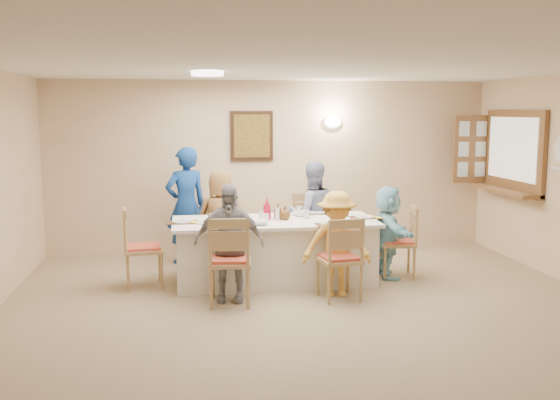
{
  "coord_description": "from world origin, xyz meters",
  "views": [
    {
      "loc": [
        -1.27,
        -5.58,
        2.06
      ],
      "look_at": [
        -0.2,
        1.4,
        1.05
      ],
      "focal_mm": 40.0,
      "sensor_mm": 36.0,
      "label": 1
    }
  ],
  "objects": [
    {
      "name": "ground",
      "position": [
        0.0,
        0.0,
        0.0
      ],
      "size": [
        7.0,
        7.0,
        0.0
      ],
      "primitive_type": "plane",
      "color": "#978264"
    },
    {
      "name": "room_walls",
      "position": [
        0.0,
        0.0,
        1.51
      ],
      "size": [
        7.0,
        7.0,
        7.0
      ],
      "color": "#D6B685",
      "rests_on": "ground"
    },
    {
      "name": "wall_picture",
      "position": [
        -0.3,
        3.46,
        1.7
      ],
      "size": [
        0.62,
        0.05,
        0.72
      ],
      "color": "black",
      "rests_on": "room_walls"
    },
    {
      "name": "wall_sconce",
      "position": [
        0.9,
        3.44,
        1.9
      ],
      "size": [
        0.26,
        0.09,
        0.18
      ],
      "primitive_type": "ellipsoid",
      "color": "white",
      "rests_on": "room_walls"
    },
    {
      "name": "ceiling_light",
      "position": [
        -1.0,
        1.5,
        2.47
      ],
      "size": [
        0.36,
        0.36,
        0.05
      ],
      "primitive_type": "cylinder",
      "color": "white",
      "rests_on": "room_walls"
    },
    {
      "name": "serving_hatch",
      "position": [
        3.21,
        2.4,
        1.5
      ],
      "size": [
        0.06,
        1.5,
        1.15
      ],
      "primitive_type": "cube",
      "color": "brown",
      "rests_on": "room_walls"
    },
    {
      "name": "hatch_sill",
      "position": [
        3.09,
        2.4,
        0.97
      ],
      "size": [
        0.3,
        1.5,
        0.05
      ],
      "primitive_type": "cube",
      "color": "brown",
      "rests_on": "room_walls"
    },
    {
      "name": "shutter_door",
      "position": [
        2.95,
        3.16,
        1.5
      ],
      "size": [
        0.55,
        0.04,
        1.0
      ],
      "primitive_type": "cube",
      "color": "brown",
      "rests_on": "room_walls"
    },
    {
      "name": "dining_table",
      "position": [
        -0.22,
        1.73,
        0.38
      ],
      "size": [
        2.43,
        1.03,
        0.76
      ],
      "primitive_type": "cube",
      "color": "white",
      "rests_on": "ground"
    },
    {
      "name": "chair_back_left",
      "position": [
        -0.82,
        2.53,
        0.45
      ],
      "size": [
        0.49,
        0.49,
        0.91
      ],
      "primitive_type": null,
      "rotation": [
        0.0,
        0.0,
        0.14
      ],
      "color": "tan",
      "rests_on": "ground"
    },
    {
      "name": "chair_back_right",
      "position": [
        0.38,
        2.53,
        0.48
      ],
      "size": [
        0.46,
        0.46,
        0.95
      ],
      "primitive_type": null,
      "rotation": [
        0.0,
        0.0,
        -0.01
      ],
      "color": "tan",
      "rests_on": "ground"
    },
    {
      "name": "chair_front_left",
      "position": [
        -0.82,
        0.93,
        0.49
      ],
      "size": [
        0.51,
        0.51,
        0.97
      ],
      "primitive_type": null,
      "rotation": [
        0.0,
        0.0,
        3.04
      ],
      "color": "tan",
      "rests_on": "ground"
    },
    {
      "name": "chair_front_right",
      "position": [
        0.38,
        0.93,
        0.47
      ],
      "size": [
        0.5,
        0.5,
        0.93
      ],
      "primitive_type": null,
      "rotation": [
        0.0,
        0.0,
        3.28
      ],
      "color": "tan",
      "rests_on": "ground"
    },
    {
      "name": "chair_left_end",
      "position": [
        -1.77,
        1.73,
        0.48
      ],
      "size": [
        0.5,
        0.5,
        0.95
      ],
      "primitive_type": null,
      "rotation": [
        0.0,
        0.0,
        1.66
      ],
      "color": "tan",
      "rests_on": "ground"
    },
    {
      "name": "chair_right_end",
      "position": [
        1.33,
        1.73,
        0.45
      ],
      "size": [
        0.5,
        0.5,
        0.9
      ],
      "primitive_type": null,
      "rotation": [
        0.0,
        0.0,
        -1.74
      ],
      "color": "tan",
      "rests_on": "ground"
    },
    {
      "name": "diner_back_left",
      "position": [
        -0.82,
        2.41,
        0.66
      ],
      "size": [
        0.66,
        0.45,
        1.32
      ],
      "primitive_type": "imported",
      "rotation": [
        0.0,
        0.0,
        3.12
      ],
      "color": "brown",
      "rests_on": "ground"
    },
    {
      "name": "diner_back_right",
      "position": [
        0.38,
        2.41,
        0.7
      ],
      "size": [
        0.77,
        0.64,
        1.4
      ],
      "primitive_type": "imported",
      "rotation": [
        0.0,
        0.0,
        3.22
      ],
      "color": "#858BB4",
      "rests_on": "ground"
    },
    {
      "name": "diner_front_left",
      "position": [
        -0.82,
        1.05,
        0.65
      ],
      "size": [
        0.86,
        0.56,
        1.29
      ],
      "primitive_type": "imported",
      "rotation": [
        0.0,
        0.0,
        -0.16
      ],
      "color": "#97969B",
      "rests_on": "ground"
    },
    {
      "name": "diner_front_right",
      "position": [
        0.38,
        1.05,
        0.59
      ],
      "size": [
        0.88,
        0.65,
        1.18
      ],
      "primitive_type": "imported",
      "rotation": [
        0.0,
        0.0,
        -0.14
      ],
      "color": "#FDBA48",
      "rests_on": "ground"
    },
    {
      "name": "diner_right_end",
      "position": [
        1.2,
        1.73,
        0.57
      ],
      "size": [
        1.08,
        0.4,
        1.15
      ],
      "primitive_type": "imported",
      "rotation": [
        0.0,
        0.0,
        1.54
      ],
      "color": "#96DDF3",
      "rests_on": "ground"
    },
    {
      "name": "caregiver",
      "position": [
        -1.27,
        2.88,
        0.79
      ],
      "size": [
        0.84,
        0.77,
        1.59
      ],
      "primitive_type": "imported",
      "rotation": [
        0.0,
        0.0,
        3.52
      ],
      "color": "navy",
      "rests_on": "ground"
    },
    {
      "name": "placemat_fl",
      "position": [
        -0.82,
        1.31,
        0.76
      ],
      "size": [
        0.34,
        0.25,
        0.01
      ],
      "primitive_type": "cube",
      "color": "#472B19",
      "rests_on": "dining_table"
    },
    {
      "name": "plate_fl",
      "position": [
        -0.82,
        1.31,
        0.77
      ],
      "size": [
        0.24,
        0.24,
        0.01
      ],
      "primitive_type": "cylinder",
      "color": "white",
      "rests_on": "dining_table"
    },
    {
      "name": "napkin_fl",
      "position": [
        -0.64,
        1.26,
        0.77
      ],
      "size": [
        0.14,
        0.14,
        0.01
      ],
      "primitive_type": "cube",
      "color": "yellow",
      "rests_on": "dining_table"
    },
    {
      "name": "placemat_fr",
      "position": [
        0.38,
        1.31,
        0.76
      ],
      "size": [
        0.35,
        0.26,
        0.01
      ],
      "primitive_type": "cube",
      "color": "#472B19",
      "rests_on": "dining_table"
    },
    {
      "name": "plate_fr",
      "position": [
        0.38,
        1.31,
        0.77
      ],
      "size": [
        0.26,
        0.26,
        0.02
      ],
      "primitive_type": "cylinder",
      "color": "white",
      "rests_on": "dining_table"
    },
    {
      "name": "napkin_fr",
      "position": [
        0.56,
        1.26,
        0.77
      ],
      "size": [
        0.15,
        0.15,
        0.01
      ],
      "primitive_type": "cube",
      "color": "yellow",
      "rests_on": "dining_table"
    },
    {
      "name": "placemat_bl",
      "position": [
        -0.82,
        2.15,
        0.76
      ],
      "size": [
        0.36,
        0.26,
        0.01
      ],
      "primitive_type": "cube",
      "color": "#472B19",
      "rests_on": "dining_table"
    },
    {
      "name": "plate_bl",
      "position": [
        -0.82,
        2.15,
        0.77
      ],
      "size": [
        0.24,
        0.24,
        0.01
      ],
      "primitive_type": "cylinder",
      "color": "white",
      "rests_on": "dining_table"
    },
    {
      "name": "napkin_bl",
      "position": [
        -0.64,
        2.1,
        0.77
      ],
      "size": [
        0.13,
        0.13,
        0.01
      ],
      "primitive_type": "cube",
      "color": "yellow",
      "rests_on": "dining_table"
    },
    {
      "name": "placemat_br",
      "position": [
        0.38,
        2.15,
        0.76
      ],
      "size": [
        0.37,
        0.28,
        0.01
      ],
      "primitive_type": "cube",
      "color": "#472B19",
      "rests_on": "dining_table"
    },
    {
      "name": "plate_br",
      "position": [
        0.38,
        2.15,
        0.77
      ],
      "size": [
        0.22,
        0.22,
        0.01
      ],
      "primitive_type": "cylinder",
      "color": "white",
      "rests_on": "dining_table"
    },
    {
      "name": "napkin_br",
      "position": [
        0.56,
        2.1,
        0.77
      ],
      "size": [
        0.13,
        0.13,
        0.01
      ],
      "primitive_type": "cube",
      "color": "yellow",
      "rests_on": "dining_table"
    },
    {
      "name": "placemat_le",
      "position": [
        -1.32,
        1.73,
        0.76
      ],
      "size": [
        0.38,
        0.28,
        0.01
      ],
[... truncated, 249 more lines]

